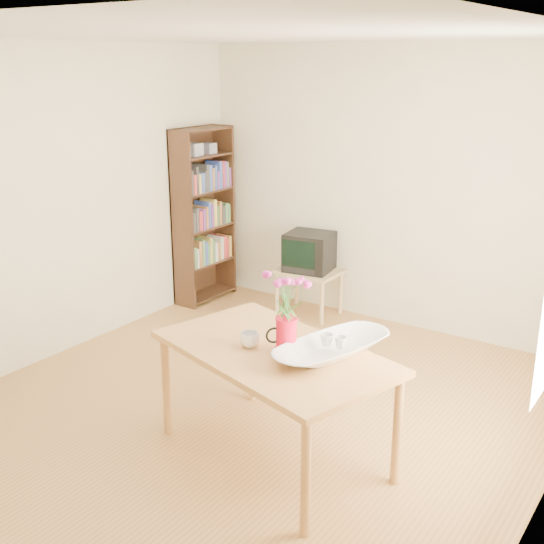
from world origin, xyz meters
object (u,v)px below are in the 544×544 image
Objects in this scene: mug at (250,340)px; bowl at (333,315)px; pitcher at (286,336)px; table at (274,361)px; television at (310,251)px.

bowl reaches higher than mug.
pitcher is 0.32m from bowl.
television reaches higher than table.
mug is at bearing -76.33° from television.
bowl is 2.67m from television.
bowl reaches higher than table.
table is 2.60m from television.
pitcher is 0.46× the size of television.
television is (-1.01, 2.38, -0.15)m from mug.
table is 13.80× the size of mug.
television is at bearing -53.88° from mug.
mug is 0.56m from bowl.
table is 7.47× the size of pitcher.
bowl is 1.10× the size of television.
mug is at bearing -146.29° from table.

